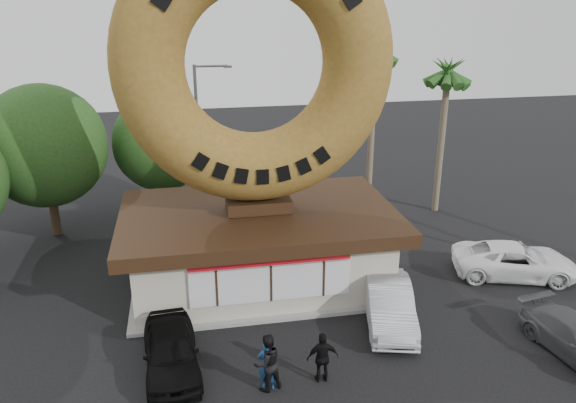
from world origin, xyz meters
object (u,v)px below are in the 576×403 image
(person_right, at_px, (323,357))
(car_silver, at_px, (389,304))
(street_lamp, at_px, (200,129))
(car_black, at_px, (171,350))
(giant_donut, at_px, (256,65))
(car_white, at_px, (515,261))
(person_center, at_px, (267,363))
(person_left, at_px, (267,365))
(donut_shop, at_px, (259,244))

(person_right, relative_size, car_silver, 0.37)
(street_lamp, relative_size, car_black, 1.86)
(giant_donut, bearing_deg, street_lamp, 100.51)
(giant_donut, height_order, car_black, giant_donut)
(street_lamp, xyz_separation_m, car_silver, (6.15, -14.01, -3.71))
(car_black, xyz_separation_m, car_silver, (7.98, 1.37, 0.04))
(person_right, bearing_deg, street_lamp, -78.44)
(giant_donut, xyz_separation_m, car_white, (10.97, -1.55, -8.38))
(car_white, bearing_deg, car_black, 121.92)
(person_center, distance_m, car_black, 3.32)
(giant_donut, bearing_deg, car_black, -124.41)
(car_silver, bearing_deg, car_black, -156.79)
(giant_donut, relative_size, car_black, 2.47)
(street_lamp, xyz_separation_m, person_right, (2.88, -16.86, -3.61))
(car_black, relative_size, car_white, 0.82)
(person_left, bearing_deg, person_center, 84.69)
(donut_shop, height_order, giant_donut, giant_donut)
(person_left, relative_size, car_silver, 0.37)
(street_lamp, bearing_deg, giant_donut, -79.49)
(person_center, xyz_separation_m, car_white, (11.73, 5.36, -0.23))
(car_black, distance_m, car_white, 15.15)
(car_silver, relative_size, car_white, 0.89)
(street_lamp, distance_m, car_white, 17.67)
(giant_donut, relative_size, person_center, 5.53)
(person_center, bearing_deg, person_left, -133.61)
(person_left, xyz_separation_m, car_black, (-2.94, 1.51, -0.12))
(person_right, xyz_separation_m, car_silver, (3.27, 2.85, -0.10))
(person_left, bearing_deg, person_right, -160.49)
(car_white, bearing_deg, person_right, 135.40)
(person_center, xyz_separation_m, car_silver, (5.05, 2.90, -0.19))
(giant_donut, relative_size, car_silver, 2.28)
(street_lamp, bearing_deg, donut_shop, -79.50)
(car_silver, height_order, car_white, car_silver)
(car_black, height_order, car_silver, car_silver)
(donut_shop, relative_size, giant_donut, 1.05)
(car_silver, bearing_deg, person_left, -136.77)
(donut_shop, bearing_deg, person_center, -96.23)
(street_lamp, height_order, person_center, street_lamp)
(donut_shop, relative_size, person_right, 6.44)
(car_silver, bearing_deg, car_white, 33.71)
(person_center, bearing_deg, giant_donut, -115.76)
(donut_shop, relative_size, street_lamp, 1.40)
(street_lamp, bearing_deg, person_left, -86.23)
(car_silver, bearing_deg, street_lamp, 127.20)
(street_lamp, height_order, person_left, street_lamp)
(street_lamp, bearing_deg, car_black, -96.78)
(donut_shop, height_order, car_silver, donut_shop)
(donut_shop, xyz_separation_m, giant_donut, (0.00, 0.02, 7.35))
(giant_donut, height_order, person_left, giant_donut)
(person_center, relative_size, car_white, 0.37)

